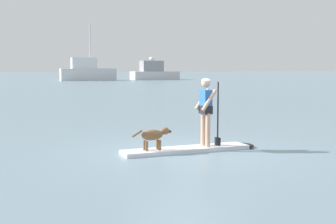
{
  "coord_description": "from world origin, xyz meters",
  "views": [
    {
      "loc": [
        -5.48,
        -9.91,
        2.08
      ],
      "look_at": [
        0.0,
        1.0,
        0.9
      ],
      "focal_mm": 49.39,
      "sensor_mm": 36.0,
      "label": 1
    }
  ],
  "objects": [
    {
      "name": "ground_plane",
      "position": [
        0.0,
        0.0,
        0.0
      ],
      "size": [
        400.0,
        400.0,
        0.0
      ],
      "primitive_type": "plane",
      "color": "slate"
    },
    {
      "name": "paddleboard",
      "position": [
        0.23,
        -0.02,
        0.05
      ],
      "size": [
        3.59,
        0.89,
        0.1
      ],
      "color": "silver",
      "rests_on": "ground_plane"
    },
    {
      "name": "moored_boat_far_port",
      "position": [
        16.31,
        62.52,
        1.4
      ],
      "size": [
        9.13,
        4.83,
        9.03
      ],
      "color": "silver",
      "rests_on": "ground_plane"
    },
    {
      "name": "dog",
      "position": [
        -0.85,
        0.06,
        0.45
      ],
      "size": [
        1.02,
        0.26,
        0.53
      ],
      "color": "brown",
      "rests_on": "paddleboard"
    },
    {
      "name": "person_paddler",
      "position": [
        0.55,
        -0.04,
        1.09
      ],
      "size": [
        0.62,
        0.5,
        1.71
      ],
      "color": "tan",
      "rests_on": "paddleboard"
    },
    {
      "name": "moored_boat_far_starboard",
      "position": [
        27.76,
        61.59,
        1.22
      ],
      "size": [
        8.3,
        2.48,
        3.87
      ],
      "color": "silver",
      "rests_on": "ground_plane"
    }
  ]
}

